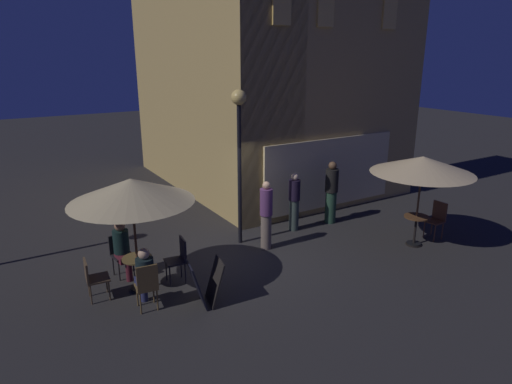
% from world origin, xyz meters
% --- Properties ---
extents(ground_plane, '(60.00, 60.00, 0.00)m').
position_xyz_m(ground_plane, '(0.00, 0.00, 0.00)').
color(ground_plane, '#282626').
extents(cafe_building, '(6.84, 8.81, 7.72)m').
position_xyz_m(cafe_building, '(2.93, 4.25, 3.86)').
color(cafe_building, tan).
rests_on(cafe_building, ground).
extents(street_lamp_near_corner, '(0.37, 0.37, 3.90)m').
position_xyz_m(street_lamp_near_corner, '(0.39, 0.67, 2.92)').
color(street_lamp_near_corner, black).
rests_on(street_lamp_near_corner, ground).
extents(menu_sandwich_board, '(0.73, 0.66, 0.89)m').
position_xyz_m(menu_sandwich_board, '(-1.66, -1.62, 0.46)').
color(menu_sandwich_board, black).
rests_on(menu_sandwich_board, ground).
extents(cafe_table_0, '(0.61, 0.61, 0.73)m').
position_xyz_m(cafe_table_0, '(-2.61, -0.38, 0.48)').
color(cafe_table_0, black).
rests_on(cafe_table_0, ground).
extents(cafe_table_1, '(0.62, 0.62, 0.78)m').
position_xyz_m(cafe_table_1, '(4.12, -1.79, 0.52)').
color(cafe_table_1, black).
rests_on(cafe_table_1, ground).
extents(patio_umbrella_0, '(2.46, 2.46, 2.40)m').
position_xyz_m(patio_umbrella_0, '(-2.61, -0.38, 2.15)').
color(patio_umbrella_0, black).
rests_on(patio_umbrella_0, ground).
extents(patio_umbrella_1, '(2.49, 2.49, 2.32)m').
position_xyz_m(patio_umbrella_1, '(4.12, -1.79, 2.11)').
color(patio_umbrella_1, black).
rests_on(patio_umbrella_1, ground).
extents(cafe_chair_0, '(0.47, 0.47, 0.86)m').
position_xyz_m(cafe_chair_0, '(-3.49, -0.30, 0.52)').
color(cafe_chair_0, '#503C28').
rests_on(cafe_chair_0, ground).
extents(cafe_chair_1, '(0.43, 0.43, 0.98)m').
position_xyz_m(cafe_chair_1, '(-2.70, -1.26, 0.57)').
color(cafe_chair_1, brown).
rests_on(cafe_chair_1, ground).
extents(cafe_chair_2, '(0.46, 0.46, 0.98)m').
position_xyz_m(cafe_chair_2, '(-1.74, -0.48, 0.59)').
color(cafe_chair_2, '#252126').
rests_on(cafe_chair_2, ground).
extents(cafe_chair_3, '(0.46, 0.46, 0.92)m').
position_xyz_m(cafe_chair_3, '(-2.72, 0.49, 0.56)').
color(cafe_chair_3, black).
rests_on(cafe_chair_3, ground).
extents(cafe_chair_4, '(0.42, 0.42, 0.99)m').
position_xyz_m(cafe_chair_4, '(4.98, -1.75, 0.59)').
color(cafe_chair_4, brown).
rests_on(cafe_chair_4, ground).
extents(patron_seated_0, '(0.37, 0.54, 1.25)m').
position_xyz_m(patron_seated_0, '(-2.69, -1.11, 0.71)').
color(patron_seated_0, '#272A4F').
rests_on(patron_seated_0, ground).
extents(patron_seated_1, '(0.38, 0.54, 1.29)m').
position_xyz_m(patron_seated_1, '(-2.71, 0.35, 0.73)').
color(patron_seated_1, '#521A24').
rests_on(patron_seated_1, ground).
extents(patron_standing_2, '(0.37, 0.37, 1.81)m').
position_xyz_m(patron_standing_2, '(3.34, 0.59, 0.91)').
color(patron_standing_2, '#24412F').
rests_on(patron_standing_2, ground).
extents(patron_standing_3, '(0.31, 0.31, 1.75)m').
position_xyz_m(patron_standing_3, '(0.76, 0.01, 0.89)').
color(patron_standing_3, '#766356').
rests_on(patron_standing_3, ground).
extents(patron_standing_4, '(0.31, 0.31, 1.63)m').
position_xyz_m(patron_standing_4, '(2.09, 0.67, 0.83)').
color(patron_standing_4, '#37433C').
rests_on(patron_standing_4, ground).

